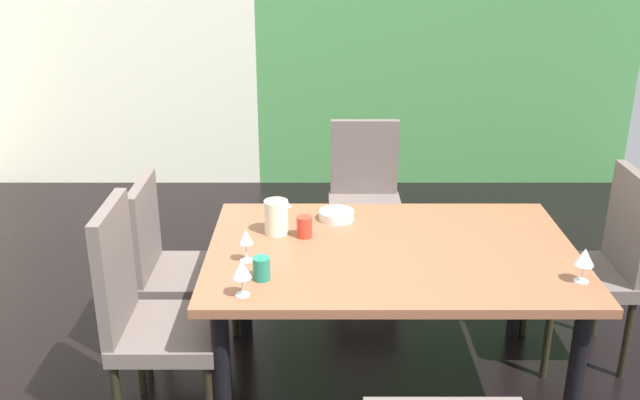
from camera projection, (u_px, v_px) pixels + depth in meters
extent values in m
cube|color=black|center=(273.00, 393.00, 3.38)|extent=(5.63, 6.04, 0.02)
cube|color=silver|center=(99.00, 15.00, 5.65)|extent=(2.53, 0.10, 2.78)
cube|color=#498D4B|center=(453.00, 16.00, 5.64)|extent=(3.09, 0.10, 2.78)
cube|color=#93583C|center=(395.00, 253.00, 3.17)|extent=(1.63, 1.08, 0.04)
cylinder|color=black|center=(247.00, 278.00, 3.72)|extent=(0.07, 0.07, 0.68)
cylinder|color=black|center=(521.00, 279.00, 3.71)|extent=(0.07, 0.07, 0.68)
cylinder|color=black|center=(225.00, 380.00, 2.89)|extent=(0.07, 0.07, 0.68)
cylinder|color=black|center=(578.00, 381.00, 2.89)|extent=(0.07, 0.07, 0.68)
cube|color=#675954|center=(172.00, 332.00, 3.03)|extent=(0.44, 0.44, 0.07)
cube|color=#675954|center=(118.00, 271.00, 2.92)|extent=(0.05, 0.42, 0.58)
cylinder|color=black|center=(225.00, 355.00, 3.29)|extent=(0.04, 0.04, 0.42)
cylinder|color=black|center=(143.00, 355.00, 3.29)|extent=(0.04, 0.04, 0.42)
cube|color=#675954|center=(192.00, 276.00, 3.51)|extent=(0.44, 0.44, 0.07)
cube|color=#675954|center=(148.00, 231.00, 3.42)|extent=(0.05, 0.42, 0.49)
cylinder|color=black|center=(237.00, 301.00, 3.77)|extent=(0.04, 0.04, 0.42)
cylinder|color=black|center=(228.00, 340.00, 3.42)|extent=(0.04, 0.04, 0.42)
cylinder|color=black|center=(166.00, 300.00, 3.77)|extent=(0.04, 0.04, 0.42)
cylinder|color=black|center=(149.00, 339.00, 3.42)|extent=(0.04, 0.04, 0.42)
cube|color=#675954|center=(583.00, 277.00, 3.50)|extent=(0.44, 0.44, 0.07)
cube|color=#675954|center=(633.00, 227.00, 3.40)|extent=(0.05, 0.42, 0.54)
cylinder|color=black|center=(550.00, 340.00, 3.41)|extent=(0.04, 0.04, 0.42)
cylinder|color=black|center=(529.00, 301.00, 3.76)|extent=(0.04, 0.04, 0.42)
cylinder|color=black|center=(630.00, 341.00, 3.41)|extent=(0.04, 0.04, 0.42)
cylinder|color=black|center=(601.00, 301.00, 3.76)|extent=(0.04, 0.04, 0.42)
cube|color=#675954|center=(368.00, 210.00, 4.32)|extent=(0.44, 0.44, 0.07)
cube|color=#675954|center=(367.00, 160.00, 4.42)|extent=(0.42, 0.05, 0.50)
cylinder|color=black|center=(401.00, 259.00, 4.23)|extent=(0.04, 0.04, 0.42)
cylinder|color=black|center=(337.00, 259.00, 4.23)|extent=(0.04, 0.04, 0.42)
cylinder|color=black|center=(395.00, 233.00, 4.59)|extent=(0.04, 0.04, 0.42)
cylinder|color=black|center=(336.00, 233.00, 4.59)|extent=(0.04, 0.04, 0.42)
cylinder|color=silver|center=(245.00, 295.00, 2.77)|extent=(0.06, 0.06, 0.00)
cylinder|color=silver|center=(245.00, 286.00, 2.75)|extent=(0.01, 0.01, 0.07)
cone|color=silver|center=(244.00, 269.00, 2.72)|extent=(0.08, 0.08, 0.07)
cylinder|color=silver|center=(584.00, 282.00, 2.87)|extent=(0.06, 0.06, 0.00)
cylinder|color=silver|center=(585.00, 273.00, 2.85)|extent=(0.01, 0.01, 0.07)
cone|color=silver|center=(588.00, 257.00, 2.83)|extent=(0.08, 0.08, 0.07)
cylinder|color=silver|center=(250.00, 260.00, 3.05)|extent=(0.06, 0.06, 0.00)
cylinder|color=silver|center=(249.00, 251.00, 3.03)|extent=(0.01, 0.01, 0.08)
cone|color=silver|center=(249.00, 236.00, 3.01)|extent=(0.06, 0.06, 0.06)
cylinder|color=silver|center=(340.00, 215.00, 3.47)|extent=(0.17, 0.17, 0.04)
cylinder|color=red|center=(307.00, 227.00, 3.27)|extent=(0.07, 0.07, 0.10)
cylinder|color=#217861|center=(265.00, 268.00, 2.88)|extent=(0.07, 0.07, 0.10)
cylinder|color=silver|center=(279.00, 217.00, 3.30)|extent=(0.11, 0.11, 0.16)
cone|color=silver|center=(290.00, 203.00, 3.27)|extent=(0.04, 0.04, 0.03)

